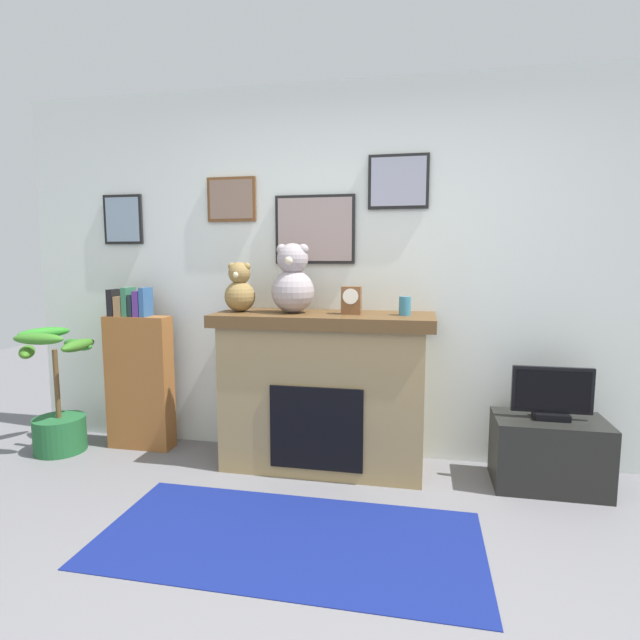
{
  "coord_description": "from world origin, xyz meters",
  "views": [
    {
      "loc": [
        0.37,
        -1.54,
        1.41
      ],
      "look_at": [
        -0.29,
        1.68,
        1.0
      ],
      "focal_mm": 28.11,
      "sensor_mm": 36.0,
      "label": 1
    }
  ],
  "objects_px": {
    "fireplace": "(324,390)",
    "candle_jar": "(405,306)",
    "tv_stand": "(549,453)",
    "television": "(552,395)",
    "potted_plant": "(58,406)",
    "teddy_bear_cream": "(240,289)",
    "mantel_clock": "(351,300)",
    "teddy_bear_grey": "(293,282)",
    "bookshelf": "(139,376)"
  },
  "relations": [
    {
      "from": "tv_stand",
      "to": "television",
      "type": "relative_size",
      "value": 1.41
    },
    {
      "from": "television",
      "to": "candle_jar",
      "type": "height_order",
      "value": "candle_jar"
    },
    {
      "from": "fireplace",
      "to": "teddy_bear_cream",
      "type": "distance_m",
      "value": 0.88
    },
    {
      "from": "candle_jar",
      "to": "mantel_clock",
      "type": "relative_size",
      "value": 0.67
    },
    {
      "from": "potted_plant",
      "to": "mantel_clock",
      "type": "relative_size",
      "value": 5.02
    },
    {
      "from": "tv_stand",
      "to": "teddy_bear_cream",
      "type": "xyz_separation_m",
      "value": [
        -2.0,
        0.02,
        0.98
      ]
    },
    {
      "from": "fireplace",
      "to": "mantel_clock",
      "type": "distance_m",
      "value": 0.64
    },
    {
      "from": "tv_stand",
      "to": "television",
      "type": "xyz_separation_m",
      "value": [
        0.0,
        -0.0,
        0.37
      ]
    },
    {
      "from": "candle_jar",
      "to": "mantel_clock",
      "type": "height_order",
      "value": "mantel_clock"
    },
    {
      "from": "fireplace",
      "to": "candle_jar",
      "type": "xyz_separation_m",
      "value": [
        0.53,
        -0.02,
        0.58
      ]
    },
    {
      "from": "potted_plant",
      "to": "candle_jar",
      "type": "xyz_separation_m",
      "value": [
        2.47,
        0.12,
        0.77
      ]
    },
    {
      "from": "television",
      "to": "teddy_bear_cream",
      "type": "relative_size",
      "value": 1.39
    },
    {
      "from": "candle_jar",
      "to": "mantel_clock",
      "type": "xyz_separation_m",
      "value": [
        -0.34,
        -0.0,
        0.03
      ]
    },
    {
      "from": "tv_stand",
      "to": "teddy_bear_grey",
      "type": "relative_size",
      "value": 1.43
    },
    {
      "from": "teddy_bear_cream",
      "to": "fireplace",
      "type": "bearing_deg",
      "value": 1.8
    },
    {
      "from": "television",
      "to": "teddy_bear_grey",
      "type": "xyz_separation_m",
      "value": [
        -1.63,
        0.02,
        0.67
      ]
    },
    {
      "from": "potted_plant",
      "to": "candle_jar",
      "type": "distance_m",
      "value": 2.59
    },
    {
      "from": "candle_jar",
      "to": "teddy_bear_grey",
      "type": "bearing_deg",
      "value": -179.95
    },
    {
      "from": "bookshelf",
      "to": "candle_jar",
      "type": "xyz_separation_m",
      "value": [
        1.93,
        -0.08,
        0.57
      ]
    },
    {
      "from": "potted_plant",
      "to": "candle_jar",
      "type": "relative_size",
      "value": 7.49
    },
    {
      "from": "potted_plant",
      "to": "mantel_clock",
      "type": "xyz_separation_m",
      "value": [
        2.13,
        0.12,
        0.8
      ]
    },
    {
      "from": "fireplace",
      "to": "candle_jar",
      "type": "bearing_deg",
      "value": -1.92
    },
    {
      "from": "fireplace",
      "to": "tv_stand",
      "type": "height_order",
      "value": "fireplace"
    },
    {
      "from": "fireplace",
      "to": "tv_stand",
      "type": "relative_size",
      "value": 2.2
    },
    {
      "from": "potted_plant",
      "to": "tv_stand",
      "type": "relative_size",
      "value": 1.37
    },
    {
      "from": "television",
      "to": "teddy_bear_cream",
      "type": "xyz_separation_m",
      "value": [
        -2.0,
        0.02,
        0.62
      ]
    },
    {
      "from": "teddy_bear_cream",
      "to": "teddy_bear_grey",
      "type": "xyz_separation_m",
      "value": [
        0.37,
        -0.0,
        0.06
      ]
    },
    {
      "from": "fireplace",
      "to": "potted_plant",
      "type": "distance_m",
      "value": 1.96
    },
    {
      "from": "tv_stand",
      "to": "mantel_clock",
      "type": "relative_size",
      "value": 3.65
    },
    {
      "from": "fireplace",
      "to": "tv_stand",
      "type": "xyz_separation_m",
      "value": [
        1.42,
        -0.04,
        -0.31
      ]
    },
    {
      "from": "tv_stand",
      "to": "bookshelf",
      "type": "bearing_deg",
      "value": 177.98
    },
    {
      "from": "potted_plant",
      "to": "teddy_bear_cream",
      "type": "relative_size",
      "value": 2.69
    },
    {
      "from": "fireplace",
      "to": "bookshelf",
      "type": "relative_size",
      "value": 1.2
    },
    {
      "from": "television",
      "to": "candle_jar",
      "type": "xyz_separation_m",
      "value": [
        -0.89,
        0.02,
        0.53
      ]
    },
    {
      "from": "bookshelf",
      "to": "mantel_clock",
      "type": "height_order",
      "value": "mantel_clock"
    },
    {
      "from": "candle_jar",
      "to": "tv_stand",
      "type": "bearing_deg",
      "value": -1.5
    },
    {
      "from": "potted_plant",
      "to": "television",
      "type": "bearing_deg",
      "value": 1.63
    },
    {
      "from": "fireplace",
      "to": "potted_plant",
      "type": "bearing_deg",
      "value": -175.94
    },
    {
      "from": "mantel_clock",
      "to": "fireplace",
      "type": "bearing_deg",
      "value": 174.1
    },
    {
      "from": "tv_stand",
      "to": "candle_jar",
      "type": "bearing_deg",
      "value": 178.5
    },
    {
      "from": "fireplace",
      "to": "bookshelf",
      "type": "bearing_deg",
      "value": 177.6
    },
    {
      "from": "teddy_bear_cream",
      "to": "potted_plant",
      "type": "bearing_deg",
      "value": -175.0
    },
    {
      "from": "mantel_clock",
      "to": "teddy_bear_grey",
      "type": "height_order",
      "value": "teddy_bear_grey"
    },
    {
      "from": "fireplace",
      "to": "television",
      "type": "height_order",
      "value": "fireplace"
    },
    {
      "from": "tv_stand",
      "to": "mantel_clock",
      "type": "height_order",
      "value": "mantel_clock"
    },
    {
      "from": "potted_plant",
      "to": "tv_stand",
      "type": "bearing_deg",
      "value": 1.65
    },
    {
      "from": "bookshelf",
      "to": "candle_jar",
      "type": "relative_size",
      "value": 9.95
    },
    {
      "from": "potted_plant",
      "to": "television",
      "type": "distance_m",
      "value": 3.38
    },
    {
      "from": "fireplace",
      "to": "teddy_bear_grey",
      "type": "relative_size",
      "value": 3.14
    },
    {
      "from": "potted_plant",
      "to": "candle_jar",
      "type": "bearing_deg",
      "value": 2.78
    }
  ]
}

